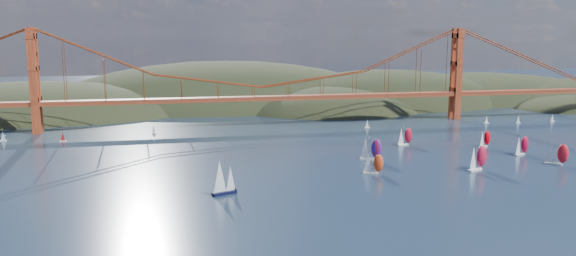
{
  "coord_description": "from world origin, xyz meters",
  "views": [
    {
      "loc": [
        -52.69,
        -132.87,
        52.12
      ],
      "look_at": [
        -4.47,
        90.0,
        13.49
      ],
      "focal_mm": 35.0,
      "sensor_mm": 36.0,
      "label": 1
    }
  ],
  "objects_px": {
    "sloop_navy": "(223,178)",
    "racer_2": "(557,154)",
    "racer_1": "(477,158)",
    "racer_5": "(405,136)",
    "racer_rwb": "(371,149)",
    "racer_0": "(373,163)",
    "racer_4": "(521,145)",
    "racer_3": "(485,139)"
  },
  "relations": [
    {
      "from": "racer_0",
      "to": "racer_1",
      "type": "height_order",
      "value": "racer_1"
    },
    {
      "from": "racer_0",
      "to": "racer_rwb",
      "type": "relative_size",
      "value": 0.84
    },
    {
      "from": "racer_1",
      "to": "racer_3",
      "type": "xyz_separation_m",
      "value": [
        27.35,
        39.7,
        -1.01
      ]
    },
    {
      "from": "racer_3",
      "to": "racer_4",
      "type": "distance_m",
      "value": 19.68
    },
    {
      "from": "racer_2",
      "to": "racer_5",
      "type": "distance_m",
      "value": 66.06
    },
    {
      "from": "sloop_navy",
      "to": "racer_rwb",
      "type": "bearing_deg",
      "value": 8.47
    },
    {
      "from": "racer_4",
      "to": "racer_5",
      "type": "xyz_separation_m",
      "value": [
        -40.46,
        30.94,
        -0.01
      ]
    },
    {
      "from": "sloop_navy",
      "to": "racer_2",
      "type": "distance_m",
      "value": 135.19
    },
    {
      "from": "racer_1",
      "to": "racer_2",
      "type": "height_order",
      "value": "racer_1"
    },
    {
      "from": "racer_0",
      "to": "racer_4",
      "type": "bearing_deg",
      "value": 33.12
    },
    {
      "from": "sloop_navy",
      "to": "racer_4",
      "type": "distance_m",
      "value": 136.15
    },
    {
      "from": "racer_5",
      "to": "sloop_navy",
      "type": "bearing_deg",
      "value": -158.25
    },
    {
      "from": "racer_2",
      "to": "racer_rwb",
      "type": "distance_m",
      "value": 73.61
    },
    {
      "from": "racer_1",
      "to": "racer_2",
      "type": "distance_m",
      "value": 36.05
    },
    {
      "from": "racer_2",
      "to": "racer_5",
      "type": "height_order",
      "value": "racer_2"
    },
    {
      "from": "racer_0",
      "to": "racer_1",
      "type": "bearing_deg",
      "value": 15.14
    },
    {
      "from": "racer_1",
      "to": "racer_3",
      "type": "bearing_deg",
      "value": 32.73
    },
    {
      "from": "racer_4",
      "to": "racer_5",
      "type": "distance_m",
      "value": 50.93
    },
    {
      "from": "racer_0",
      "to": "racer_3",
      "type": "height_order",
      "value": "racer_3"
    },
    {
      "from": "racer_4",
      "to": "sloop_navy",
      "type": "bearing_deg",
      "value": 174.66
    },
    {
      "from": "racer_1",
      "to": "racer_4",
      "type": "distance_m",
      "value": 39.65
    },
    {
      "from": "racer_0",
      "to": "racer_2",
      "type": "xyz_separation_m",
      "value": [
        77.01,
        -1.6,
        0.58
      ]
    },
    {
      "from": "racer_4",
      "to": "racer_5",
      "type": "height_order",
      "value": "racer_4"
    },
    {
      "from": "racer_0",
      "to": "racer_5",
      "type": "distance_m",
      "value": 59.45
    },
    {
      "from": "racer_0",
      "to": "racer_3",
      "type": "distance_m",
      "value": 77.44
    },
    {
      "from": "racer_3",
      "to": "racer_5",
      "type": "height_order",
      "value": "racer_5"
    },
    {
      "from": "racer_1",
      "to": "racer_5",
      "type": "height_order",
      "value": "racer_1"
    },
    {
      "from": "racer_2",
      "to": "racer_3",
      "type": "relative_size",
      "value": 1.14
    },
    {
      "from": "racer_5",
      "to": "racer_0",
      "type": "bearing_deg",
      "value": -138.21
    },
    {
      "from": "sloop_navy",
      "to": "racer_1",
      "type": "relative_size",
      "value": 1.18
    },
    {
      "from": "racer_3",
      "to": "racer_4",
      "type": "height_order",
      "value": "racer_4"
    },
    {
      "from": "racer_1",
      "to": "racer_rwb",
      "type": "relative_size",
      "value": 1.05
    },
    {
      "from": "racer_4",
      "to": "racer_rwb",
      "type": "distance_m",
      "value": 67.43
    },
    {
      "from": "racer_0",
      "to": "racer_3",
      "type": "relative_size",
      "value": 1.0
    },
    {
      "from": "sloop_navy",
      "to": "racer_2",
      "type": "relative_size",
      "value": 1.3
    },
    {
      "from": "racer_0",
      "to": "racer_3",
      "type": "bearing_deg",
      "value": 47.78
    },
    {
      "from": "racer_4",
      "to": "racer_0",
      "type": "bearing_deg",
      "value": 174.01
    },
    {
      "from": "racer_3",
      "to": "racer_4",
      "type": "xyz_separation_m",
      "value": [
        6.25,
        -18.66,
        0.25
      ]
    },
    {
      "from": "racer_2",
      "to": "racer_5",
      "type": "bearing_deg",
      "value": 166.2
    },
    {
      "from": "racer_2",
      "to": "racer_5",
      "type": "relative_size",
      "value": 1.07
    },
    {
      "from": "racer_3",
      "to": "racer_4",
      "type": "relative_size",
      "value": 0.94
    },
    {
      "from": "racer_4",
      "to": "racer_5",
      "type": "bearing_deg",
      "value": 123.23
    }
  ]
}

